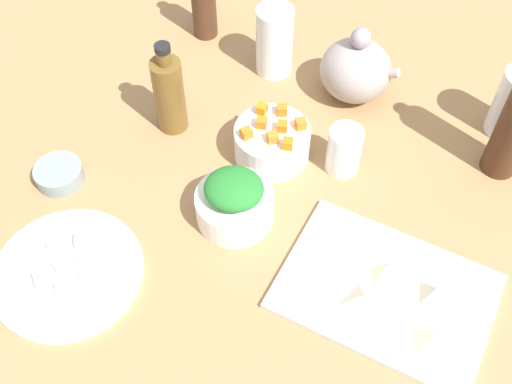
# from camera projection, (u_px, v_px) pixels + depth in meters

# --- Properties ---
(tabletop) EXTENTS (1.90, 1.90, 0.03)m
(tabletop) POSITION_uv_depth(u_px,v_px,m) (256.00, 214.00, 1.10)
(tabletop) COLOR #9F754B
(tabletop) RESTS_ON ground
(cutting_board) EXTENTS (0.33, 0.24, 0.01)m
(cutting_board) POSITION_uv_depth(u_px,v_px,m) (386.00, 292.00, 0.98)
(cutting_board) COLOR silver
(cutting_board) RESTS_ON tabletop
(plate_tofu) EXTENTS (0.24, 0.24, 0.01)m
(plate_tofu) POSITION_uv_depth(u_px,v_px,m) (68.00, 272.00, 1.00)
(plate_tofu) COLOR white
(plate_tofu) RESTS_ON tabletop
(bowl_greens) EXTENTS (0.13, 0.13, 0.06)m
(bowl_greens) POSITION_uv_depth(u_px,v_px,m) (235.00, 207.00, 1.05)
(bowl_greens) COLOR white
(bowl_greens) RESTS_ON tabletop
(bowl_carrots) EXTENTS (0.14, 0.14, 0.06)m
(bowl_carrots) POSITION_uv_depth(u_px,v_px,m) (272.00, 143.00, 1.13)
(bowl_carrots) COLOR white
(bowl_carrots) RESTS_ON tabletop
(bowl_small_side) EXTENTS (0.09, 0.09, 0.03)m
(bowl_small_side) POSITION_uv_depth(u_px,v_px,m) (59.00, 174.00, 1.11)
(bowl_small_side) COLOR gray
(bowl_small_side) RESTS_ON tabletop
(teapot) EXTENTS (0.16, 0.13, 0.16)m
(teapot) POSITION_uv_depth(u_px,v_px,m) (356.00, 70.00, 1.21)
(teapot) COLOR #A19693
(teapot) RESTS_ON tabletop
(bottle_0) EXTENTS (0.05, 0.05, 0.19)m
(bottle_0) POSITION_uv_depth(u_px,v_px,m) (204.00, 2.00, 1.31)
(bottle_0) COLOR #482C1C
(bottle_0) RESTS_ON tabletop
(bottle_2) EXTENTS (0.06, 0.06, 0.19)m
(bottle_2) POSITION_uv_depth(u_px,v_px,m) (169.00, 94.00, 1.14)
(bottle_2) COLOR brown
(bottle_2) RESTS_ON tabletop
(drinking_glass_0) EXTENTS (0.07, 0.07, 0.15)m
(drinking_glass_0) POSITION_uv_depth(u_px,v_px,m) (274.00, 41.00, 1.25)
(drinking_glass_0) COLOR white
(drinking_glass_0) RESTS_ON tabletop
(drinking_glass_1) EXTENTS (0.06, 0.06, 0.09)m
(drinking_glass_1) POSITION_uv_depth(u_px,v_px,m) (344.00, 150.00, 1.11)
(drinking_glass_1) COLOR white
(drinking_glass_1) RESTS_ON tabletop
(carrot_cube_0) EXTENTS (0.02, 0.02, 0.02)m
(carrot_cube_0) POSITION_uv_depth(u_px,v_px,m) (262.00, 123.00, 1.11)
(carrot_cube_0) COLOR orange
(carrot_cube_0) RESTS_ON bowl_carrots
(carrot_cube_1) EXTENTS (0.03, 0.03, 0.02)m
(carrot_cube_1) POSITION_uv_depth(u_px,v_px,m) (246.00, 133.00, 1.09)
(carrot_cube_1) COLOR orange
(carrot_cube_1) RESTS_ON bowl_carrots
(carrot_cube_2) EXTENTS (0.03, 0.03, 0.02)m
(carrot_cube_2) POSITION_uv_depth(u_px,v_px,m) (301.00, 124.00, 1.11)
(carrot_cube_2) COLOR orange
(carrot_cube_2) RESTS_ON bowl_carrots
(carrot_cube_3) EXTENTS (0.02, 0.02, 0.02)m
(carrot_cube_3) POSITION_uv_depth(u_px,v_px,m) (282.00, 110.00, 1.13)
(carrot_cube_3) COLOR orange
(carrot_cube_3) RESTS_ON bowl_carrots
(carrot_cube_4) EXTENTS (0.02, 0.02, 0.02)m
(carrot_cube_4) POSITION_uv_depth(u_px,v_px,m) (288.00, 144.00, 1.08)
(carrot_cube_4) COLOR orange
(carrot_cube_4) RESTS_ON bowl_carrots
(carrot_cube_5) EXTENTS (0.03, 0.03, 0.02)m
(carrot_cube_5) POSITION_uv_depth(u_px,v_px,m) (273.00, 137.00, 1.09)
(carrot_cube_5) COLOR orange
(carrot_cube_5) RESTS_ON bowl_carrots
(carrot_cube_6) EXTENTS (0.02, 0.02, 0.02)m
(carrot_cube_6) POSITION_uv_depth(u_px,v_px,m) (262.00, 109.00, 1.13)
(carrot_cube_6) COLOR orange
(carrot_cube_6) RESTS_ON bowl_carrots
(carrot_cube_7) EXTENTS (0.02, 0.02, 0.02)m
(carrot_cube_7) POSITION_uv_depth(u_px,v_px,m) (282.00, 127.00, 1.10)
(carrot_cube_7) COLOR orange
(carrot_cube_7) RESTS_ON bowl_carrots
(chopped_greens_mound) EXTENTS (0.12, 0.11, 0.04)m
(chopped_greens_mound) POSITION_uv_depth(u_px,v_px,m) (234.00, 189.00, 1.01)
(chopped_greens_mound) COLOR #25752C
(chopped_greens_mound) RESTS_ON bowl_greens
(tofu_cube_0) EXTENTS (0.02, 0.02, 0.02)m
(tofu_cube_0) POSITION_uv_depth(u_px,v_px,m) (57.00, 246.00, 1.01)
(tofu_cube_0) COLOR white
(tofu_cube_0) RESTS_ON plate_tofu
(tofu_cube_1) EXTENTS (0.02, 0.02, 0.02)m
(tofu_cube_1) POSITION_uv_depth(u_px,v_px,m) (88.00, 282.00, 0.97)
(tofu_cube_1) COLOR silver
(tofu_cube_1) RESTS_ON plate_tofu
(tofu_cube_2) EXTENTS (0.03, 0.03, 0.02)m
(tofu_cube_2) POSITION_uv_depth(u_px,v_px,m) (43.00, 281.00, 0.97)
(tofu_cube_2) COLOR silver
(tofu_cube_2) RESTS_ON plate_tofu
(tofu_cube_3) EXTENTS (0.03, 0.03, 0.02)m
(tofu_cube_3) POSITION_uv_depth(u_px,v_px,m) (85.00, 260.00, 0.99)
(tofu_cube_3) COLOR white
(tofu_cube_3) RESTS_ON plate_tofu
(tofu_cube_4) EXTENTS (0.03, 0.03, 0.02)m
(tofu_cube_4) POSITION_uv_depth(u_px,v_px,m) (64.00, 289.00, 0.96)
(tofu_cube_4) COLOR silver
(tofu_cube_4) RESTS_ON plate_tofu
(tofu_cube_5) EXTENTS (0.03, 0.03, 0.02)m
(tofu_cube_5) POSITION_uv_depth(u_px,v_px,m) (83.00, 242.00, 1.02)
(tofu_cube_5) COLOR white
(tofu_cube_5) RESTS_ON plate_tofu
(tofu_cube_6) EXTENTS (0.03, 0.03, 0.02)m
(tofu_cube_6) POSITION_uv_depth(u_px,v_px,m) (62.00, 266.00, 0.99)
(tofu_cube_6) COLOR silver
(tofu_cube_6) RESTS_ON plate_tofu
(dumpling_0) EXTENTS (0.07, 0.06, 0.02)m
(dumpling_0) POSITION_uv_depth(u_px,v_px,m) (431.00, 339.00, 0.91)
(dumpling_0) COLOR beige
(dumpling_0) RESTS_ON cutting_board
(dumpling_1) EXTENTS (0.06, 0.06, 0.03)m
(dumpling_1) POSITION_uv_depth(u_px,v_px,m) (435.00, 293.00, 0.96)
(dumpling_1) COLOR beige
(dumpling_1) RESTS_ON cutting_board
(dumpling_2) EXTENTS (0.07, 0.07, 0.03)m
(dumpling_2) POSITION_uv_depth(u_px,v_px,m) (364.00, 299.00, 0.95)
(dumpling_2) COLOR beige
(dumpling_2) RESTS_ON cutting_board
(dumpling_3) EXTENTS (0.05, 0.05, 0.03)m
(dumpling_3) POSITION_uv_depth(u_px,v_px,m) (384.00, 271.00, 0.98)
(dumpling_3) COLOR beige
(dumpling_3) RESTS_ON cutting_board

